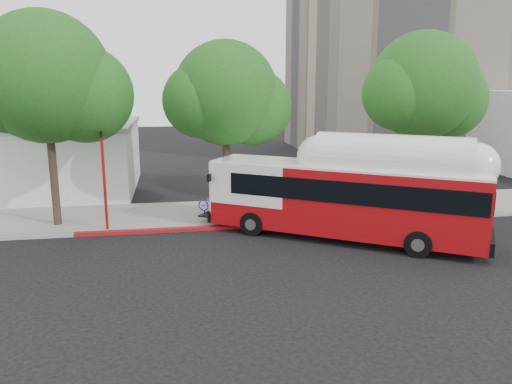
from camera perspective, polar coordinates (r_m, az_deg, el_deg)
ground at (r=19.66m, az=1.56°, el=-7.27°), size 120.00×120.00×0.00m
sidewalk at (r=25.76m, az=-1.23°, el=-2.30°), size 60.00×5.00×0.15m
curb_strip at (r=23.28m, az=-0.29°, el=-3.91°), size 60.00×0.30×0.15m
red_curb_segment at (r=23.01m, az=-7.71°, el=-4.21°), size 10.00×0.32×0.16m
street_tree_left at (r=24.21m, az=-21.78°, el=11.52°), size 6.67×5.80×9.74m
street_tree_mid at (r=24.41m, az=-2.55°, el=10.73°), size 5.75×5.00×8.62m
street_tree_right at (r=27.33m, az=19.29°, el=10.98°), size 6.21×5.40×9.18m
transit_bus at (r=21.59m, az=10.17°, el=-0.90°), size 11.59×8.60×3.68m
signal_pole at (r=23.02m, az=-16.94°, el=1.14°), size 0.13×0.43×4.55m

